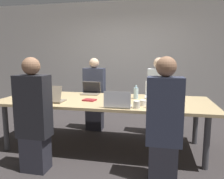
{
  "coord_description": "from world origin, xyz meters",
  "views": [
    {
      "loc": [
        0.82,
        -3.27,
        1.45
      ],
      "look_at": [
        0.11,
        0.1,
        0.93
      ],
      "focal_mm": 35.0,
      "sensor_mm": 36.0,
      "label": 1
    }
  ],
  "objects_px": {
    "person_near_left": "(34,117)",
    "laptop_far_right": "(156,93)",
    "laptop_near_right": "(163,103)",
    "cup_near_right": "(143,103)",
    "bottle_far_right": "(136,93)",
    "person_far_midleft": "(94,96)",
    "stapler": "(118,100)",
    "laptop_near_midright": "(118,103)",
    "laptop_far_midleft": "(91,91)",
    "person_far_right": "(158,97)",
    "laptop_near_left": "(53,97)",
    "person_near_right": "(164,122)",
    "cup_near_midright": "(137,105)"
  },
  "relations": [
    {
      "from": "person_near_left",
      "to": "laptop_far_right",
      "type": "bearing_deg",
      "value": -139.36
    },
    {
      "from": "laptop_near_right",
      "to": "cup_near_right",
      "type": "relative_size",
      "value": 4.04
    },
    {
      "from": "laptop_near_right",
      "to": "bottle_far_right",
      "type": "bearing_deg",
      "value": -54.78
    },
    {
      "from": "person_far_midleft",
      "to": "stapler",
      "type": "distance_m",
      "value": 1.14
    },
    {
      "from": "laptop_near_midright",
      "to": "person_near_left",
      "type": "height_order",
      "value": "person_near_left"
    },
    {
      "from": "laptop_near_midright",
      "to": "laptop_far_right",
      "type": "height_order",
      "value": "laptop_far_right"
    },
    {
      "from": "laptop_near_midright",
      "to": "bottle_far_right",
      "type": "xyz_separation_m",
      "value": [
        0.17,
        0.67,
        0.03
      ]
    },
    {
      "from": "laptop_far_midleft",
      "to": "stapler",
      "type": "relative_size",
      "value": 2.08
    },
    {
      "from": "laptop_far_right",
      "to": "stapler",
      "type": "height_order",
      "value": "laptop_far_right"
    },
    {
      "from": "person_far_midleft",
      "to": "person_far_right",
      "type": "height_order",
      "value": "person_far_right"
    },
    {
      "from": "laptop_near_left",
      "to": "stapler",
      "type": "relative_size",
      "value": 2.03
    },
    {
      "from": "cup_near_right",
      "to": "person_far_right",
      "type": "height_order",
      "value": "person_far_right"
    },
    {
      "from": "laptop_near_midright",
      "to": "laptop_far_right",
      "type": "xyz_separation_m",
      "value": [
        0.48,
        0.86,
        0.01
      ]
    },
    {
      "from": "stapler",
      "to": "bottle_far_right",
      "type": "bearing_deg",
      "value": 75.61
    },
    {
      "from": "laptop_near_midright",
      "to": "cup_near_right",
      "type": "bearing_deg",
      "value": -150.34
    },
    {
      "from": "person_near_right",
      "to": "laptop_near_left",
      "type": "distance_m",
      "value": 1.67
    },
    {
      "from": "person_near_right",
      "to": "stapler",
      "type": "distance_m",
      "value": 0.94
    },
    {
      "from": "person_near_left",
      "to": "cup_near_right",
      "type": "bearing_deg",
      "value": -155.91
    },
    {
      "from": "person_far_right",
      "to": "laptop_near_right",
      "type": "bearing_deg",
      "value": -87.36
    },
    {
      "from": "laptop_near_midright",
      "to": "person_near_left",
      "type": "distance_m",
      "value": 1.08
    },
    {
      "from": "person_near_right",
      "to": "cup_near_midright",
      "type": "height_order",
      "value": "person_near_right"
    },
    {
      "from": "laptop_near_right",
      "to": "person_far_right",
      "type": "relative_size",
      "value": 0.25
    },
    {
      "from": "laptop_near_left",
      "to": "person_near_left",
      "type": "height_order",
      "value": "person_near_left"
    },
    {
      "from": "cup_near_right",
      "to": "laptop_far_midleft",
      "type": "bearing_deg",
      "value": 142.82
    },
    {
      "from": "cup_near_right",
      "to": "person_near_left",
      "type": "distance_m",
      "value": 1.44
    },
    {
      "from": "stapler",
      "to": "person_far_right",
      "type": "bearing_deg",
      "value": 80.47
    },
    {
      "from": "cup_near_right",
      "to": "person_near_left",
      "type": "relative_size",
      "value": 0.06
    },
    {
      "from": "laptop_near_right",
      "to": "laptop_near_midright",
      "type": "relative_size",
      "value": 0.99
    },
    {
      "from": "laptop_near_midright",
      "to": "laptop_near_left",
      "type": "distance_m",
      "value": 1.02
    },
    {
      "from": "laptop_far_midleft",
      "to": "laptop_far_right",
      "type": "xyz_separation_m",
      "value": [
        1.14,
        -0.06,
        0.01
      ]
    },
    {
      "from": "person_near_left",
      "to": "laptop_near_left",
      "type": "bearing_deg",
      "value": -87.94
    },
    {
      "from": "person_near_right",
      "to": "laptop_near_right",
      "type": "bearing_deg",
      "value": -88.03
    },
    {
      "from": "laptop_far_midleft",
      "to": "person_far_right",
      "type": "distance_m",
      "value": 1.25
    },
    {
      "from": "laptop_far_right",
      "to": "person_far_right",
      "type": "bearing_deg",
      "value": 84.38
    },
    {
      "from": "cup_near_midright",
      "to": "laptop_far_midleft",
      "type": "bearing_deg",
      "value": 135.09
    },
    {
      "from": "laptop_near_midright",
      "to": "bottle_far_right",
      "type": "bearing_deg",
      "value": -104.55
    },
    {
      "from": "laptop_far_right",
      "to": "person_far_midleft",
      "type": "bearing_deg",
      "value": 160.18
    },
    {
      "from": "bottle_far_right",
      "to": "stapler",
      "type": "xyz_separation_m",
      "value": [
        -0.24,
        -0.32,
        -0.07
      ]
    },
    {
      "from": "cup_near_right",
      "to": "cup_near_midright",
      "type": "height_order",
      "value": "cup_near_midright"
    },
    {
      "from": "cup_near_midright",
      "to": "laptop_far_right",
      "type": "bearing_deg",
      "value": 74.44
    },
    {
      "from": "laptop_far_midleft",
      "to": "stapler",
      "type": "bearing_deg",
      "value": -43.91
    },
    {
      "from": "laptop_near_right",
      "to": "person_near_right",
      "type": "distance_m",
      "value": 0.43
    },
    {
      "from": "person_far_midleft",
      "to": "laptop_near_left",
      "type": "relative_size",
      "value": 4.5
    },
    {
      "from": "person_far_right",
      "to": "stapler",
      "type": "bearing_deg",
      "value": -122.07
    },
    {
      "from": "laptop_far_right",
      "to": "laptop_far_midleft",
      "type": "bearing_deg",
      "value": 176.82
    },
    {
      "from": "laptop_near_midright",
      "to": "person_near_left",
      "type": "relative_size",
      "value": 0.25
    },
    {
      "from": "laptop_far_midleft",
      "to": "cup_near_midright",
      "type": "height_order",
      "value": "laptop_far_midleft"
    },
    {
      "from": "person_far_midleft",
      "to": "person_near_left",
      "type": "xyz_separation_m",
      "value": [
        -0.29,
        -1.69,
        0.02
      ]
    },
    {
      "from": "cup_near_midright",
      "to": "laptop_near_left",
      "type": "distance_m",
      "value": 1.26
    },
    {
      "from": "bottle_far_right",
      "to": "cup_near_right",
      "type": "bearing_deg",
      "value": -73.22
    }
  ]
}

